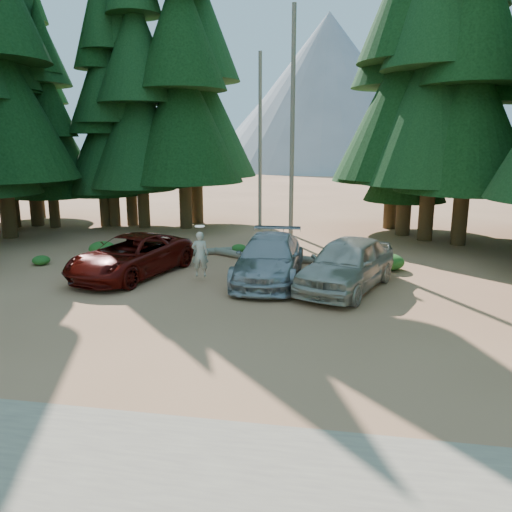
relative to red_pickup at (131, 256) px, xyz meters
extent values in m
plane|color=#A56846|center=(4.41, -4.78, -0.79)|extent=(160.00, 160.00, 0.00)
cube|color=gray|center=(4.41, -11.28, -0.78)|extent=(26.00, 3.50, 0.01)
cylinder|color=#686153|center=(5.21, 9.72, 5.21)|extent=(0.24, 0.24, 12.00)
cylinder|color=#686153|center=(3.21, 11.22, 4.21)|extent=(0.20, 0.20, 10.00)
cone|color=gray|center=(4.41, 80.22, 13.21)|extent=(44.00, 44.00, 28.00)
cone|color=gray|center=(-3.59, 90.22, 9.21)|extent=(36.00, 36.00, 20.00)
imported|color=#500A06|center=(0.00, 0.00, 0.00)|extent=(3.95, 6.15, 1.58)
imported|color=#9C9EA3|center=(5.38, 0.32, 0.04)|extent=(2.44, 5.79, 1.67)
imported|color=#B2AC9E|center=(8.26, -0.38, 0.13)|extent=(3.97, 5.84, 1.85)
imported|color=beige|center=(2.86, -0.28, 0.25)|extent=(0.69, 0.52, 1.70)
cylinder|color=white|center=(2.86, -0.23, 1.29)|extent=(0.36, 0.36, 0.04)
cylinder|color=#686153|center=(2.73, 4.47, -0.64)|extent=(3.82, 2.12, 0.30)
cylinder|color=#686153|center=(3.99, 3.32, -0.63)|extent=(3.58, 2.16, 0.32)
cylinder|color=#686153|center=(7.34, 3.05, -0.63)|extent=(4.94, 1.18, 0.32)
ellipsoid|color=#265A1B|center=(-2.79, 3.08, -0.46)|extent=(1.19, 1.19, 0.66)
ellipsoid|color=#265A1B|center=(-0.45, 3.93, -0.55)|extent=(0.85, 0.85, 0.47)
ellipsoid|color=#265A1B|center=(5.52, 2.98, -0.44)|extent=(1.26, 1.26, 0.69)
ellipsoid|color=#265A1B|center=(3.30, 4.72, -0.59)|extent=(0.74, 0.74, 0.41)
ellipsoid|color=#265A1B|center=(5.83, 2.45, -0.49)|extent=(1.09, 1.09, 0.60)
ellipsoid|color=#265A1B|center=(10.00, 2.67, -0.46)|extent=(1.19, 1.19, 0.65)
ellipsoid|color=#265A1B|center=(-4.51, 0.96, -0.59)|extent=(0.73, 0.73, 0.40)
camera|label=1|loc=(8.02, -17.74, 4.34)|focal=35.00mm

